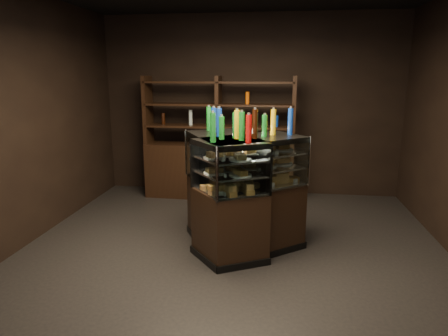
{
  "coord_description": "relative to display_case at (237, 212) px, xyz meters",
  "views": [
    {
      "loc": [
        0.5,
        -4.31,
        2.03
      ],
      "look_at": [
        -0.09,
        -0.06,
        1.02
      ],
      "focal_mm": 32.0,
      "sensor_mm": 36.0,
      "label": 1
    }
  ],
  "objects": [
    {
      "name": "ground",
      "position": [
        -0.04,
        -0.08,
        -0.46
      ],
      "size": [
        5.0,
        5.0,
        0.0
      ],
      "primitive_type": "plane",
      "color": "black",
      "rests_on": "ground"
    },
    {
      "name": "room_shell",
      "position": [
        -0.04,
        -0.08,
        1.49
      ],
      "size": [
        5.02,
        5.02,
        3.01
      ],
      "color": "black",
      "rests_on": "ground"
    },
    {
      "name": "display_case",
      "position": [
        0.0,
        0.0,
        0.0
      ],
      "size": [
        1.53,
        1.39,
        1.35
      ],
      "rotation": [
        0.0,
        0.0,
        -0.21
      ],
      "color": "black",
      "rests_on": "ground"
    },
    {
      "name": "food_display",
      "position": [
        -0.0,
        -0.0,
        0.57
      ],
      "size": [
        1.15,
        1.1,
        0.42
      ],
      "color": "gold",
      "rests_on": "display_case"
    },
    {
      "name": "bottles_top",
      "position": [
        0.0,
        0.0,
        1.03
      ],
      "size": [
        0.98,
        0.96,
        0.3
      ],
      "color": "#D8590A",
      "rests_on": "display_case"
    },
    {
      "name": "potted_conifer",
      "position": [
        0.58,
        0.61,
        -0.03
      ],
      "size": [
        0.35,
        0.35,
        0.75
      ],
      "rotation": [
        0.0,
        0.0,
        0.4
      ],
      "color": "black",
      "rests_on": "ground"
    },
    {
      "name": "back_shelving",
      "position": [
        -0.51,
        1.97,
        0.15
      ],
      "size": [
        2.45,
        0.48,
        2.0
      ],
      "rotation": [
        0.0,
        0.0,
        -0.03
      ],
      "color": "black",
      "rests_on": "ground"
    }
  ]
}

